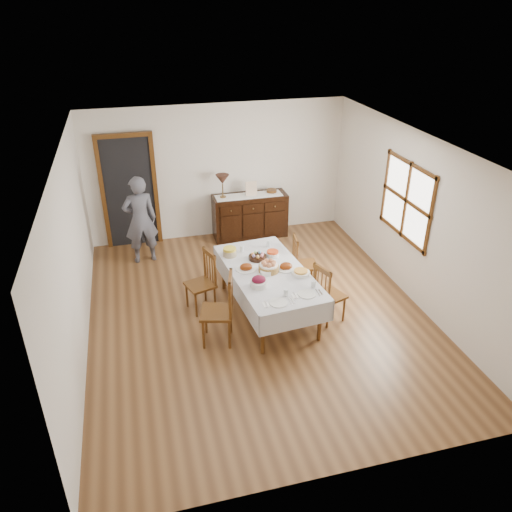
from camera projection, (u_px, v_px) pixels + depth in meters
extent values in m
plane|color=brown|center=(258.00, 313.00, 7.66)|extent=(6.00, 6.00, 0.00)
cube|color=silver|center=(258.00, 147.00, 6.44)|extent=(5.00, 6.00, 0.02)
cube|color=silver|center=(218.00, 172.00, 9.62)|extent=(5.00, 0.02, 2.60)
cube|color=silver|center=(343.00, 378.00, 4.49)|extent=(5.00, 0.02, 2.60)
cube|color=silver|center=(73.00, 258.00, 6.50)|extent=(0.02, 6.00, 2.60)
cube|color=silver|center=(416.00, 219.00, 7.61)|extent=(0.02, 6.00, 2.60)
cube|color=white|center=(407.00, 200.00, 7.77)|extent=(0.02, 1.30, 1.10)
cube|color=#512E10|center=(406.00, 200.00, 7.77)|extent=(0.03, 1.46, 1.26)
cube|color=black|center=(130.00, 193.00, 9.32)|extent=(0.90, 0.06, 2.10)
cube|color=#512E10|center=(130.00, 193.00, 9.31)|extent=(1.04, 0.08, 2.18)
cube|color=silver|center=(268.00, 272.00, 7.37)|extent=(1.24, 2.18, 0.04)
cylinder|color=#512E10|center=(263.00, 333.00, 6.67)|extent=(0.06, 0.06, 0.67)
cylinder|color=#512E10|center=(320.00, 320.00, 6.93)|extent=(0.06, 0.06, 0.67)
cylinder|color=#512E10|center=(224.00, 271.00, 8.16)|extent=(0.06, 0.06, 0.67)
cylinder|color=#512E10|center=(272.00, 262.00, 8.42)|extent=(0.06, 0.06, 0.67)
cube|color=silver|center=(234.00, 287.00, 7.27)|extent=(0.23, 2.12, 0.32)
cube|color=silver|center=(300.00, 274.00, 7.60)|extent=(0.23, 2.12, 0.32)
cube|color=silver|center=(297.00, 319.00, 6.56)|extent=(1.08, 0.13, 0.32)
cube|color=silver|center=(245.00, 250.00, 8.31)|extent=(1.08, 0.13, 0.32)
cube|color=#512E10|center=(217.00, 312.00, 6.86)|extent=(0.54, 0.54, 0.04)
cylinder|color=#512E10|center=(206.00, 320.00, 7.13)|extent=(0.04, 0.04, 0.45)
cylinder|color=#512E10|center=(203.00, 335.00, 6.82)|extent=(0.04, 0.04, 0.45)
cylinder|color=#512E10|center=(231.00, 320.00, 7.13)|extent=(0.04, 0.04, 0.45)
cylinder|color=#512E10|center=(229.00, 335.00, 6.82)|extent=(0.04, 0.04, 0.45)
cylinder|color=#512E10|center=(231.00, 287.00, 6.89)|extent=(0.04, 0.04, 0.59)
cylinder|color=#512E10|center=(230.00, 302.00, 6.55)|extent=(0.04, 0.04, 0.59)
cube|color=#512E10|center=(230.00, 278.00, 6.60)|extent=(0.15, 0.42, 0.08)
cylinder|color=#512E10|center=(231.00, 292.00, 6.81)|extent=(0.02, 0.02, 0.48)
cylinder|color=#512E10|center=(231.00, 296.00, 6.73)|extent=(0.02, 0.02, 0.48)
cylinder|color=#512E10|center=(230.00, 300.00, 6.65)|extent=(0.02, 0.02, 0.48)
cube|color=#512E10|center=(200.00, 285.00, 7.59)|extent=(0.50, 0.50, 0.04)
cylinder|color=#512E10|center=(187.00, 296.00, 7.74)|extent=(0.03, 0.03, 0.41)
cylinder|color=#512E10|center=(196.00, 305.00, 7.50)|extent=(0.03, 0.03, 0.41)
cylinder|color=#512E10|center=(205.00, 290.00, 7.89)|extent=(0.03, 0.03, 0.41)
cylinder|color=#512E10|center=(215.00, 299.00, 7.65)|extent=(0.03, 0.03, 0.41)
cylinder|color=#512E10|center=(205.00, 262.00, 7.68)|extent=(0.04, 0.04, 0.53)
cylinder|color=#512E10|center=(215.00, 271.00, 7.43)|extent=(0.04, 0.04, 0.53)
cube|color=#512E10|center=(209.00, 253.00, 7.45)|extent=(0.15, 0.37, 0.08)
cylinder|color=#512E10|center=(207.00, 265.00, 7.62)|extent=(0.02, 0.02, 0.43)
cylinder|color=#512E10|center=(210.00, 268.00, 7.56)|extent=(0.02, 0.02, 0.43)
cylinder|color=#512E10|center=(212.00, 270.00, 7.50)|extent=(0.02, 0.02, 0.43)
cube|color=#512E10|center=(330.00, 295.00, 7.34)|extent=(0.50, 0.50, 0.04)
cylinder|color=#512E10|center=(344.00, 310.00, 7.40)|extent=(0.03, 0.03, 0.40)
cylinder|color=#512E10|center=(330.00, 300.00, 7.63)|extent=(0.03, 0.03, 0.40)
cylinder|color=#512E10|center=(328.00, 316.00, 7.24)|extent=(0.03, 0.03, 0.40)
cylinder|color=#512E10|center=(314.00, 306.00, 7.48)|extent=(0.03, 0.03, 0.40)
cylinder|color=#512E10|center=(329.00, 289.00, 7.00)|extent=(0.04, 0.04, 0.52)
cylinder|color=#512E10|center=(314.00, 279.00, 7.25)|extent=(0.04, 0.04, 0.52)
cube|color=#512E10|center=(322.00, 270.00, 7.02)|extent=(0.16, 0.37, 0.07)
cylinder|color=#512E10|center=(325.00, 287.00, 7.07)|extent=(0.02, 0.02, 0.43)
cylinder|color=#512E10|center=(321.00, 285.00, 7.13)|extent=(0.02, 0.02, 0.43)
cylinder|color=#512E10|center=(318.00, 282.00, 7.20)|extent=(0.02, 0.02, 0.43)
cube|color=#512E10|center=(305.00, 265.00, 8.18)|extent=(0.43, 0.43, 0.04)
cylinder|color=#512E10|center=(316.00, 280.00, 8.16)|extent=(0.03, 0.03, 0.39)
cylinder|color=#512E10|center=(312.00, 271.00, 8.43)|extent=(0.03, 0.03, 0.39)
cylinder|color=#512E10|center=(297.00, 281.00, 8.13)|extent=(0.03, 0.03, 0.39)
cylinder|color=#512E10|center=(294.00, 272.00, 8.40)|extent=(0.03, 0.03, 0.39)
cylinder|color=#512E10|center=(297.00, 256.00, 7.90)|extent=(0.04, 0.04, 0.51)
cylinder|color=#512E10|center=(293.00, 247.00, 8.19)|extent=(0.04, 0.04, 0.51)
cube|color=#512E10|center=(296.00, 239.00, 7.94)|extent=(0.09, 0.37, 0.07)
cylinder|color=#512E10|center=(296.00, 255.00, 7.98)|extent=(0.02, 0.02, 0.42)
cylinder|color=#512E10|center=(295.00, 253.00, 8.05)|extent=(0.02, 0.02, 0.42)
cylinder|color=#512E10|center=(294.00, 250.00, 8.12)|extent=(0.02, 0.02, 0.42)
cube|color=black|center=(250.00, 216.00, 9.91)|extent=(1.45, 0.48, 0.87)
cube|color=black|center=(231.00, 210.00, 9.47)|extent=(0.41, 0.02, 0.17)
sphere|color=brown|center=(231.00, 211.00, 9.45)|extent=(0.03, 0.03, 0.03)
cube|color=black|center=(253.00, 208.00, 9.57)|extent=(0.41, 0.02, 0.17)
sphere|color=brown|center=(253.00, 209.00, 9.55)|extent=(0.03, 0.03, 0.03)
cube|color=black|center=(275.00, 206.00, 9.67)|extent=(0.41, 0.02, 0.17)
sphere|color=brown|center=(275.00, 206.00, 9.65)|extent=(0.03, 0.03, 0.03)
imported|color=#4F505B|center=(140.00, 217.00, 8.79)|extent=(0.57, 0.40, 1.72)
cylinder|color=olive|center=(269.00, 268.00, 7.33)|extent=(0.30, 0.30, 0.10)
cylinder|color=white|center=(269.00, 265.00, 7.30)|extent=(0.27, 0.27, 0.02)
sphere|color=#BE7047|center=(274.00, 263.00, 7.30)|extent=(0.08, 0.08, 0.08)
sphere|color=#BE7047|center=(271.00, 261.00, 7.35)|extent=(0.08, 0.08, 0.08)
sphere|color=#BE7047|center=(266.00, 261.00, 7.34)|extent=(0.08, 0.08, 0.08)
sphere|color=#BE7047|center=(264.00, 263.00, 7.30)|extent=(0.08, 0.08, 0.08)
sphere|color=#BE7047|center=(265.00, 265.00, 7.24)|extent=(0.08, 0.08, 0.08)
sphere|color=#BE7047|center=(269.00, 266.00, 7.22)|extent=(0.08, 0.08, 0.08)
sphere|color=#BE7047|center=(273.00, 265.00, 7.25)|extent=(0.08, 0.08, 0.08)
cylinder|color=black|center=(258.00, 257.00, 7.68)|extent=(0.28, 0.28, 0.05)
ellipsoid|color=pink|center=(263.00, 254.00, 7.67)|extent=(0.05, 0.05, 0.06)
ellipsoid|color=#73B4E6|center=(260.00, 252.00, 7.71)|extent=(0.05, 0.05, 0.06)
ellipsoid|color=#B7EA87|center=(255.00, 252.00, 7.71)|extent=(0.05, 0.05, 0.06)
ellipsoid|color=#FB9549|center=(253.00, 254.00, 7.66)|extent=(0.05, 0.05, 0.06)
ellipsoid|color=#AF90D5|center=(254.00, 256.00, 7.61)|extent=(0.05, 0.05, 0.06)
ellipsoid|color=#E9B365|center=(258.00, 257.00, 7.58)|extent=(0.05, 0.05, 0.06)
ellipsoid|color=pink|center=(262.00, 256.00, 7.61)|extent=(0.05, 0.05, 0.06)
cylinder|color=silver|center=(246.00, 269.00, 7.40)|extent=(0.31, 0.31, 0.01)
ellipsoid|color=#652406|center=(246.00, 267.00, 7.38)|extent=(0.19, 0.16, 0.11)
cylinder|color=silver|center=(286.00, 268.00, 7.42)|extent=(0.31, 0.31, 0.02)
ellipsoid|color=#652406|center=(286.00, 266.00, 7.40)|extent=(0.19, 0.16, 0.11)
cylinder|color=silver|center=(259.00, 284.00, 6.95)|extent=(0.25, 0.25, 0.09)
ellipsoid|color=#580B21|center=(259.00, 280.00, 6.92)|extent=(0.20, 0.17, 0.11)
cylinder|color=silver|center=(273.00, 254.00, 7.77)|extent=(0.20, 0.20, 0.06)
cylinder|color=red|center=(273.00, 252.00, 7.75)|extent=(0.18, 0.18, 0.03)
cylinder|color=tan|center=(230.00, 253.00, 7.76)|extent=(0.21, 0.21, 0.10)
cylinder|color=gold|center=(230.00, 249.00, 7.73)|extent=(0.20, 0.20, 0.04)
cylinder|color=silver|center=(301.00, 273.00, 7.25)|extent=(0.27, 0.27, 0.05)
cylinder|color=gold|center=(301.00, 271.00, 7.23)|extent=(0.20, 0.20, 0.02)
cube|color=silver|center=(265.00, 273.00, 7.22)|extent=(0.15, 0.10, 0.07)
cylinder|color=silver|center=(279.00, 303.00, 6.60)|extent=(0.25, 0.25, 0.01)
cube|color=white|center=(266.00, 305.00, 6.56)|extent=(0.09, 0.13, 0.01)
cube|color=silver|center=(266.00, 304.00, 6.56)|extent=(0.03, 0.16, 0.01)
cube|color=silver|center=(290.00, 301.00, 6.63)|extent=(0.03, 0.18, 0.01)
cube|color=silver|center=(293.00, 301.00, 6.64)|extent=(0.03, 0.14, 0.01)
cylinder|color=silver|center=(286.00, 292.00, 6.74)|extent=(0.07, 0.07, 0.10)
cylinder|color=silver|center=(307.00, 294.00, 6.78)|extent=(0.25, 0.25, 0.01)
cube|color=white|center=(295.00, 296.00, 6.75)|extent=(0.09, 0.13, 0.01)
cube|color=silver|center=(295.00, 296.00, 6.74)|extent=(0.03, 0.16, 0.01)
cube|color=silver|center=(318.00, 293.00, 6.82)|extent=(0.03, 0.18, 0.01)
cube|color=silver|center=(321.00, 292.00, 6.83)|extent=(0.03, 0.14, 0.01)
cylinder|color=silver|center=(314.00, 284.00, 6.92)|extent=(0.07, 0.07, 0.10)
cylinder|color=silver|center=(242.00, 249.00, 7.87)|extent=(0.07, 0.07, 0.11)
cylinder|color=silver|center=(269.00, 244.00, 8.03)|extent=(0.06, 0.06, 0.11)
cube|color=white|center=(249.00, 196.00, 9.67)|extent=(1.30, 0.35, 0.01)
cylinder|color=brown|center=(223.00, 197.00, 9.58)|extent=(0.12, 0.12, 0.03)
cylinder|color=brown|center=(223.00, 190.00, 9.51)|extent=(0.02, 0.02, 0.25)
cone|color=#44271D|center=(222.00, 179.00, 9.41)|extent=(0.26, 0.26, 0.18)
cube|color=beige|center=(251.00, 189.00, 9.62)|extent=(0.22, 0.08, 0.28)
cylinder|color=#512E10|center=(272.00, 191.00, 9.82)|extent=(0.20, 0.20, 0.06)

